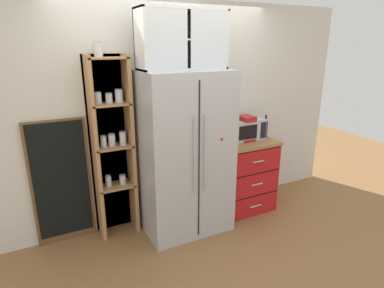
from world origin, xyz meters
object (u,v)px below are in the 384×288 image
(microwave, at_px, (244,129))
(chalkboard_menu, at_px, (61,182))
(refrigerator, at_px, (184,153))
(mug_red, at_px, (225,138))
(coffee_maker, at_px, (245,128))
(bottle_cobalt, at_px, (265,127))

(microwave, height_order, chalkboard_menu, chalkboard_menu)
(refrigerator, relative_size, mug_red, 16.82)
(mug_red, xyz_separation_m, chalkboard_menu, (-1.88, 0.23, -0.29))
(refrigerator, xyz_separation_m, coffee_maker, (0.87, 0.07, 0.17))
(coffee_maker, bearing_deg, refrigerator, -175.36)
(refrigerator, bearing_deg, microwave, 7.17)
(refrigerator, height_order, microwave, refrigerator)
(bottle_cobalt, relative_size, chalkboard_menu, 0.22)
(coffee_maker, height_order, chalkboard_menu, chalkboard_menu)
(mug_red, relative_size, bottle_cobalt, 0.37)
(microwave, relative_size, mug_red, 4.06)
(refrigerator, distance_m, bottle_cobalt, 1.18)
(coffee_maker, distance_m, chalkboard_menu, 2.20)
(coffee_maker, bearing_deg, chalkboard_menu, 173.13)
(refrigerator, xyz_separation_m, chalkboard_menu, (-1.28, 0.33, -0.23))
(mug_red, distance_m, chalkboard_menu, 1.92)
(refrigerator, xyz_separation_m, bottle_cobalt, (1.17, 0.04, 0.15))
(microwave, bearing_deg, mug_red, -177.52)
(microwave, xyz_separation_m, mug_red, (-0.29, -0.01, -0.09))
(microwave, distance_m, bottle_cobalt, 0.28)
(bottle_cobalt, bearing_deg, microwave, 166.23)
(refrigerator, bearing_deg, chalkboard_menu, 165.55)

